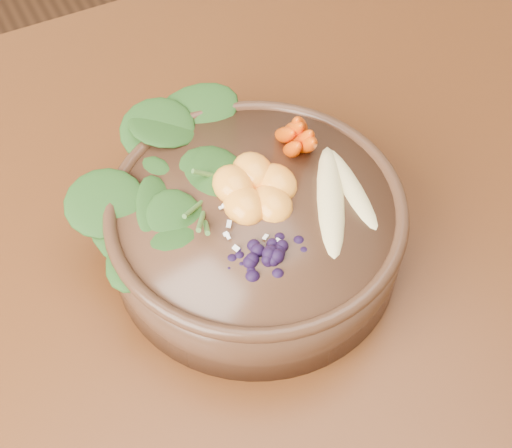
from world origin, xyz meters
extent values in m
plane|color=#381E0F|center=(0.00, 0.00, 0.00)|extent=(4.00, 4.00, 0.00)
cube|color=#55290F|center=(0.00, 0.00, 0.73)|extent=(1.60, 0.90, 0.04)
cylinder|color=#402718|center=(-0.32, -0.02, 0.79)|extent=(0.36, 0.36, 0.08)
ellipsoid|color=#E0CC84|center=(-0.23, -0.04, 0.84)|extent=(0.05, 0.15, 0.02)
ellipsoid|color=#E0CC84|center=(-0.25, -0.04, 0.84)|extent=(0.09, 0.14, 0.02)
camera|label=1|loc=(-0.51, -0.39, 1.33)|focal=50.00mm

